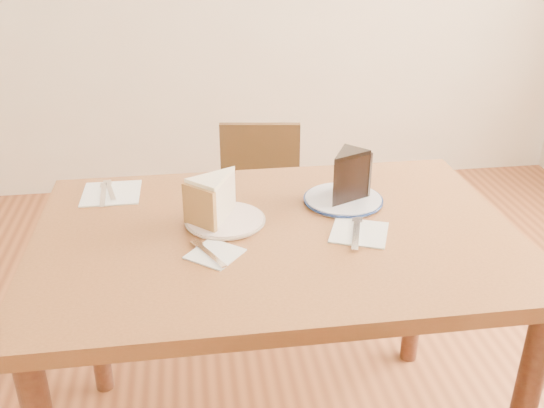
{
  "coord_description": "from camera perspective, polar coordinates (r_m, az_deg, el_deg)",
  "views": [
    {
      "loc": [
        -0.2,
        -1.32,
        1.47
      ],
      "look_at": [
        -0.0,
        0.05,
        0.8
      ],
      "focal_mm": 40.0,
      "sensor_mm": 36.0,
      "label": 1
    }
  ],
  "objects": [
    {
      "name": "napkin_spare",
      "position": [
        1.77,
        -14.88,
        0.99
      ],
      "size": [
        0.16,
        0.16,
        0.0
      ],
      "primitive_type": "cube",
      "rotation": [
        0.0,
        0.0,
        -0.01
      ],
      "color": "white",
      "rests_on": "table"
    },
    {
      "name": "fork_spare",
      "position": [
        1.78,
        -14.98,
        1.26
      ],
      "size": [
        0.04,
        0.14,
        0.0
      ],
      "primitive_type": "cube",
      "rotation": [
        0.0,
        0.0,
        0.22
      ],
      "color": "silver",
      "rests_on": "napkin_spare"
    },
    {
      "name": "fork_cream",
      "position": [
        1.41,
        -5.97,
        -4.67
      ],
      "size": [
        0.08,
        0.13,
        0.0
      ],
      "primitive_type": "cube",
      "rotation": [
        0.0,
        0.0,
        0.47
      ],
      "color": "silver",
      "rests_on": "napkin_cream"
    },
    {
      "name": "table",
      "position": [
        1.56,
        0.4,
        -5.67
      ],
      "size": [
        1.2,
        0.8,
        0.75
      ],
      "color": "#4C2A14",
      "rests_on": "ground"
    },
    {
      "name": "napkin_cream",
      "position": [
        1.42,
        -5.4,
        -4.7
      ],
      "size": [
        0.15,
        0.15,
        0.0
      ],
      "primitive_type": "cube",
      "rotation": [
        0.0,
        0.0,
        0.89
      ],
      "color": "white",
      "rests_on": "table"
    },
    {
      "name": "chair_far",
      "position": [
        2.34,
        -1.14,
        -0.93
      ],
      "size": [
        0.41,
        0.41,
        0.74
      ],
      "rotation": [
        0.0,
        0.0,
        3.0
      ],
      "color": "black",
      "rests_on": "ground"
    },
    {
      "name": "carrot_cake",
      "position": [
        1.54,
        -5.06,
        0.62
      ],
      "size": [
        0.16,
        0.17,
        0.1
      ],
      "primitive_type": null,
      "rotation": [
        0.0,
        0.0,
        -0.76
      ],
      "color": "beige",
      "rests_on": "plate_cream"
    },
    {
      "name": "chocolate_cake",
      "position": [
        1.63,
        6.87,
        2.36
      ],
      "size": [
        0.14,
        0.14,
        0.12
      ],
      "primitive_type": null,
      "rotation": [
        0.0,
        0.0,
        2.33
      ],
      "color": "black",
      "rests_on": "plate_navy"
    },
    {
      "name": "napkin_navy",
      "position": [
        1.52,
        8.2,
        -2.67
      ],
      "size": [
        0.18,
        0.18,
        0.0
      ],
      "primitive_type": "cube",
      "rotation": [
        0.0,
        0.0,
        -0.39
      ],
      "color": "white",
      "rests_on": "table"
    },
    {
      "name": "knife_spare",
      "position": [
        1.75,
        -15.59,
        0.81
      ],
      "size": [
        0.02,
        0.16,
        0.0
      ],
      "primitive_type": "cube",
      "rotation": [
        0.0,
        0.0,
        0.06
      ],
      "color": "silver",
      "rests_on": "napkin_spare"
    },
    {
      "name": "plate_cream",
      "position": [
        1.55,
        -4.44,
        -1.53
      ],
      "size": [
        0.2,
        0.2,
        0.01
      ],
      "primitive_type": "cylinder",
      "color": "white",
      "rests_on": "table"
    },
    {
      "name": "plate_navy",
      "position": [
        1.67,
        6.71,
        0.41
      ],
      "size": [
        0.21,
        0.21,
        0.01
      ],
      "primitive_type": "cylinder",
      "color": "silver",
      "rests_on": "table"
    },
    {
      "name": "knife_navy",
      "position": [
        1.5,
        7.92,
        -2.72
      ],
      "size": [
        0.07,
        0.17,
        0.0
      ],
      "primitive_type": "cube",
      "rotation": [
        0.0,
        0.0,
        -0.31
      ],
      "color": "silver",
      "rests_on": "napkin_navy"
    }
  ]
}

